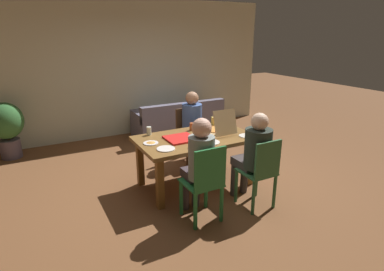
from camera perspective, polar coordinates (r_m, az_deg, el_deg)
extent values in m
plane|color=brown|center=(4.74, 0.58, -8.81)|extent=(20.00, 20.00, 0.00)
cube|color=beige|center=(6.97, -11.37, 11.86)|extent=(6.55, 0.12, 2.84)
cube|color=brown|center=(4.46, 0.61, -0.60)|extent=(1.65, 0.97, 0.05)
cube|color=brown|center=(4.01, -5.86, -8.73)|extent=(0.09, 0.09, 0.69)
cube|color=brown|center=(4.68, 10.53, -4.84)|extent=(0.09, 0.09, 0.69)
cube|color=brown|center=(4.64, -9.43, -4.97)|extent=(0.09, 0.09, 0.69)
cube|color=brown|center=(5.23, 5.48, -2.07)|extent=(0.09, 0.09, 0.69)
cylinder|color=#33673B|center=(4.22, 8.05, -9.08)|extent=(0.04, 0.04, 0.46)
cylinder|color=#33673B|center=(4.41, 11.65, -8.02)|extent=(0.04, 0.04, 0.46)
cylinder|color=#33673B|center=(3.98, 11.12, -11.09)|extent=(0.04, 0.04, 0.46)
cylinder|color=#33673B|center=(4.18, 14.78, -9.84)|extent=(0.04, 0.04, 0.46)
cube|color=#33673B|center=(4.09, 11.61, -6.49)|extent=(0.40, 0.42, 0.02)
cube|color=#33673B|center=(3.86, 13.65, -4.30)|extent=(0.38, 0.03, 0.46)
cylinder|color=#3F3736|center=(4.38, 7.71, -7.86)|extent=(0.10, 0.10, 0.48)
cylinder|color=#3F3736|center=(4.47, 9.47, -7.38)|extent=(0.10, 0.10, 0.48)
cube|color=#3F3736|center=(4.19, 10.10, -4.87)|extent=(0.30, 0.36, 0.11)
cylinder|color=#2B342C|center=(3.97, 11.89, -2.38)|extent=(0.34, 0.34, 0.51)
sphere|color=beige|center=(3.86, 12.23, 2.48)|extent=(0.21, 0.21, 0.21)
cylinder|color=brown|center=(5.44, 2.68, -2.49)|extent=(0.04, 0.04, 0.46)
cylinder|color=brown|center=(5.26, -0.87, -3.19)|extent=(0.04, 0.04, 0.46)
cylinder|color=brown|center=(5.74, 0.79, -1.34)|extent=(0.04, 0.04, 0.46)
cylinder|color=brown|center=(5.57, -2.62, -1.96)|extent=(0.04, 0.04, 0.46)
cube|color=brown|center=(5.42, 0.00, 0.16)|extent=(0.44, 0.43, 0.02)
cube|color=brown|center=(5.52, -0.99, 2.91)|extent=(0.42, 0.03, 0.42)
cylinder|color=#2E324B|center=(5.26, 2.52, -3.09)|extent=(0.10, 0.10, 0.48)
cylinder|color=#2E324B|center=(5.19, 0.93, -3.41)|extent=(0.10, 0.10, 0.48)
cube|color=#2E324B|center=(5.26, 0.90, 0.26)|extent=(0.30, 0.35, 0.11)
cylinder|color=#4360A3|center=(5.33, 0.00, 3.22)|extent=(0.34, 0.34, 0.48)
sphere|color=#A87757|center=(5.26, 0.00, 6.80)|extent=(0.22, 0.22, 0.22)
cylinder|color=#247037|center=(3.92, -1.99, -11.22)|extent=(0.05, 0.05, 0.46)
cylinder|color=#247037|center=(4.06, 2.54, -10.05)|extent=(0.05, 0.05, 0.46)
cylinder|color=#247037|center=(3.64, 0.62, -13.69)|extent=(0.05, 0.05, 0.46)
cylinder|color=#247037|center=(3.80, 5.38, -12.30)|extent=(0.05, 0.05, 0.46)
cube|color=#247037|center=(3.74, 1.67, -8.58)|extent=(0.42, 0.43, 0.02)
cube|color=#247037|center=(3.47, 3.35, -6.17)|extent=(0.40, 0.03, 0.48)
cylinder|color=#40343A|center=(4.02, -1.25, -10.22)|extent=(0.10, 0.10, 0.48)
cylinder|color=#40343A|center=(4.08, 0.67, -9.74)|extent=(0.10, 0.10, 0.48)
cube|color=#40343A|center=(3.82, 0.61, -6.94)|extent=(0.28, 0.28, 0.11)
cylinder|color=gray|center=(3.60, 1.71, -4.09)|extent=(0.31, 0.31, 0.51)
sphere|color=#DDA68D|center=(3.48, 1.77, 1.37)|extent=(0.23, 0.23, 0.23)
cube|color=red|center=(4.35, -2.09, -0.55)|extent=(0.40, 0.40, 0.02)
cube|color=tan|center=(4.69, 4.41, 0.84)|extent=(0.36, 0.36, 0.03)
cylinder|color=orange|center=(4.68, 4.41, 1.08)|extent=(0.32, 0.32, 0.01)
cube|color=tan|center=(4.45, 6.08, 2.38)|extent=(0.36, 0.11, 0.35)
cylinder|color=white|center=(4.23, 3.37, -1.23)|extent=(0.25, 0.25, 0.01)
cone|color=orange|center=(4.22, 3.38, -1.05)|extent=(0.12, 0.12, 0.02)
cylinder|color=white|center=(4.54, 9.82, -0.06)|extent=(0.21, 0.21, 0.01)
cylinder|color=white|center=(4.22, -7.51, -1.38)|extent=(0.20, 0.20, 0.01)
cone|color=gold|center=(4.22, -7.51, -1.20)|extent=(0.12, 0.12, 0.02)
cylinder|color=white|center=(4.00, -4.79, -2.42)|extent=(0.24, 0.24, 0.01)
cylinder|color=#BF4C2C|center=(4.04, 0.48, -1.45)|extent=(0.08, 0.08, 0.10)
cylinder|color=silver|center=(4.56, -7.84, 0.84)|extent=(0.07, 0.07, 0.12)
cylinder|color=#E7C95B|center=(5.03, 3.88, 2.65)|extent=(0.07, 0.07, 0.13)
cylinder|color=#B0522A|center=(4.75, 0.02, 1.65)|extent=(0.08, 0.08, 0.11)
cube|color=slate|center=(6.92, -2.63, 1.87)|extent=(1.90, 0.81, 0.41)
cube|color=slate|center=(6.54, -1.44, 4.41)|extent=(1.90, 0.16, 0.37)
cube|color=slate|center=(6.53, -9.39, 3.31)|extent=(0.20, 0.77, 0.18)
cube|color=slate|center=(7.24, 3.41, 5.00)|extent=(0.20, 0.77, 0.18)
cylinder|color=#5B4F5D|center=(6.51, -30.11, -2.06)|extent=(0.35, 0.35, 0.34)
cylinder|color=brown|center=(6.44, -30.43, -0.17)|extent=(0.05, 0.05, 0.11)
ellipsoid|color=#387339|center=(6.37, -30.85, 2.31)|extent=(0.59, 0.59, 0.65)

